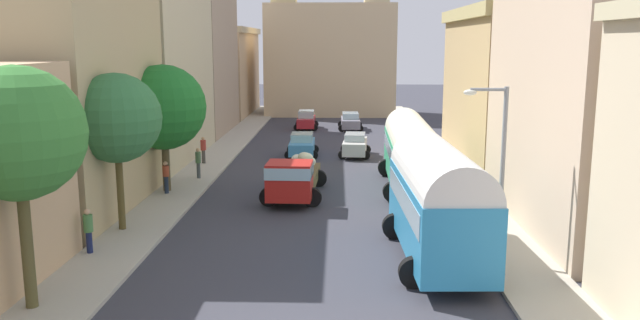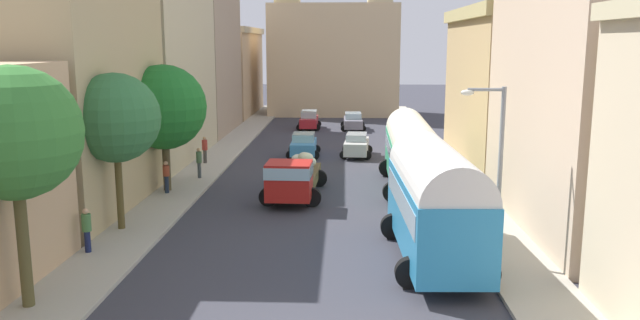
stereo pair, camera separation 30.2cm
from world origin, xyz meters
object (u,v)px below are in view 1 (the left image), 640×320
car_3 (350,121)px  pedestrian_2 (203,149)px  parked_bus_0 (438,197)px  pedestrian_1 (166,176)px  car_2 (355,145)px  parked_bus_1 (411,149)px  pedestrian_0 (88,229)px  streetlamp_near (497,161)px  car_1 (306,120)px  cargo_truck_0 (294,177)px  pedestrian_3 (198,162)px  car_0 (302,145)px

car_3 → pedestrian_2: 19.41m
parked_bus_0 → pedestrian_1: 15.35m
car_2 → car_3: car_2 is taller
parked_bus_1 → pedestrian_0: 17.14m
pedestrian_1 → streetlamp_near: bearing=-34.5°
parked_bus_1 → pedestrian_1: bearing=-170.4°
car_1 → pedestrian_2: 18.10m
cargo_truck_0 → car_2: bearing=74.7°
parked_bus_0 → pedestrian_3: 17.22m
car_2 → pedestrian_3: size_ratio=2.10×
parked_bus_1 → streetlamp_near: (1.55, -11.79, 1.57)m
cargo_truck_0 → car_3: 25.70m
cargo_truck_0 → car_1: 25.82m
cargo_truck_0 → pedestrian_1: 6.53m
car_1 → pedestrian_2: (-5.63, -17.20, 0.22)m
pedestrian_1 → car_1: bearing=77.1°
car_3 → streetlamp_near: streetlamp_near is taller
car_0 → streetlamp_near: bearing=-69.6°
pedestrian_1 → pedestrian_3: bearing=77.1°
cargo_truck_0 → pedestrian_1: (-6.51, 0.51, -0.12)m
car_0 → car_3: size_ratio=0.88×
parked_bus_1 → car_1: parked_bus_1 is taller
cargo_truck_0 → pedestrian_0: 11.06m
car_2 → car_0: bearing=-177.8°
car_1 → streetlamp_near: (8.26, -34.97, 2.88)m
car_1 → pedestrian_0: size_ratio=2.27×
parked_bus_1 → pedestrian_0: (-12.83, -11.32, -1.10)m
cargo_truck_0 → car_1: bearing=91.6°
cargo_truck_0 → pedestrian_2: cargo_truck_0 is taller
car_2 → pedestrian_3: bearing=-138.5°
car_3 → pedestrian_0: bearing=-106.4°
pedestrian_3 → pedestrian_1: bearing=-102.9°
parked_bus_1 → streetlamp_near: bearing=-82.5°
car_2 → car_3: 13.41m
parked_bus_0 → pedestrian_3: bearing=131.3°
pedestrian_0 → streetlamp_near: 14.64m
car_3 → parked_bus_0: bearing=-85.9°
car_0 → pedestrian_3: bearing=-124.6°
parked_bus_1 → streetlamp_near: streetlamp_near is taller
pedestrian_1 → pedestrian_2: (0.17, 8.09, 0.01)m
pedestrian_0 → pedestrian_2: 17.31m
car_0 → car_2: bearing=2.2°
car_2 → pedestrian_1: pedestrian_1 is taller
car_1 → pedestrian_0: (-6.12, -34.50, 0.20)m
car_1 → pedestrian_0: pedestrian_0 is taller
parked_bus_1 → car_0: bearing=124.0°
car_3 → pedestrian_0: pedestrian_0 is taller
car_3 → pedestrian_2: pedestrian_2 is taller
car_2 → car_3: size_ratio=0.91×
cargo_truck_0 → car_2: cargo_truck_0 is taller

